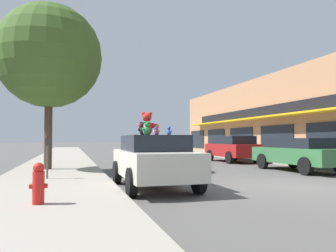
{
  "coord_description": "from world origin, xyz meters",
  "views": [
    {
      "loc": [
        -6.03,
        -8.41,
        1.39
      ],
      "look_at": [
        -2.33,
        3.97,
        1.92
      ],
      "focal_mm": 35.0,
      "sensor_mm": 36.0,
      "label": 1
    }
  ],
  "objects_px": {
    "teddy_bear_cream": "(156,130)",
    "teddy_bear_orange": "(157,130)",
    "teddy_bear_giant": "(147,124)",
    "fire_hydrant": "(39,183)",
    "teddy_bear_white": "(146,130)",
    "plush_art_car": "(154,160)",
    "teddy_bear_pink": "(142,129)",
    "teddy_bear_black": "(143,129)",
    "teddy_bear_blue": "(169,131)",
    "parking_meter": "(47,153)",
    "parked_car_far_center": "(298,153)",
    "teddy_bear_green": "(147,128)",
    "teddy_bear_purple": "(156,131)",
    "parked_car_far_right": "(232,148)",
    "street_tree": "(49,56)"
  },
  "relations": [
    {
      "from": "teddy_bear_pink",
      "to": "parking_meter",
      "type": "distance_m",
      "value": 3.19
    },
    {
      "from": "teddy_bear_giant",
      "to": "parked_car_far_center",
      "type": "height_order",
      "value": "teddy_bear_giant"
    },
    {
      "from": "parked_car_far_right",
      "to": "teddy_bear_green",
      "type": "bearing_deg",
      "value": -128.17
    },
    {
      "from": "teddy_bear_orange",
      "to": "parked_car_far_right",
      "type": "bearing_deg",
      "value": 171.96
    },
    {
      "from": "parked_car_far_center",
      "to": "teddy_bear_pink",
      "type": "bearing_deg",
      "value": -161.37
    },
    {
      "from": "teddy_bear_white",
      "to": "teddy_bear_purple",
      "type": "bearing_deg",
      "value": 176.03
    },
    {
      "from": "teddy_bear_pink",
      "to": "fire_hydrant",
      "type": "height_order",
      "value": "teddy_bear_pink"
    },
    {
      "from": "teddy_bear_black",
      "to": "teddy_bear_orange",
      "type": "height_order",
      "value": "teddy_bear_black"
    },
    {
      "from": "teddy_bear_black",
      "to": "parking_meter",
      "type": "xyz_separation_m",
      "value": [
        -2.64,
        2.0,
        -0.72
      ]
    },
    {
      "from": "teddy_bear_black",
      "to": "parking_meter",
      "type": "height_order",
      "value": "teddy_bear_black"
    },
    {
      "from": "teddy_bear_white",
      "to": "teddy_bear_orange",
      "type": "xyz_separation_m",
      "value": [
        0.49,
        0.72,
        0.02
      ]
    },
    {
      "from": "teddy_bear_giant",
      "to": "street_tree",
      "type": "distance_m",
      "value": 6.67
    },
    {
      "from": "parking_meter",
      "to": "parked_car_far_right",
      "type": "bearing_deg",
      "value": 35.12
    },
    {
      "from": "teddy_bear_cream",
      "to": "teddy_bear_orange",
      "type": "height_order",
      "value": "teddy_bear_orange"
    },
    {
      "from": "plush_art_car",
      "to": "teddy_bear_blue",
      "type": "relative_size",
      "value": 13.87
    },
    {
      "from": "teddy_bear_orange",
      "to": "teddy_bear_giant",
      "type": "bearing_deg",
      "value": -59.98
    },
    {
      "from": "parking_meter",
      "to": "teddy_bear_green",
      "type": "bearing_deg",
      "value": -43.12
    },
    {
      "from": "teddy_bear_pink",
      "to": "street_tree",
      "type": "height_order",
      "value": "street_tree"
    },
    {
      "from": "plush_art_car",
      "to": "teddy_bear_pink",
      "type": "bearing_deg",
      "value": 112.65
    },
    {
      "from": "teddy_bear_green",
      "to": "parked_car_far_right",
      "type": "relative_size",
      "value": 0.09
    },
    {
      "from": "teddy_bear_cream",
      "to": "teddy_bear_black",
      "type": "distance_m",
      "value": 0.91
    },
    {
      "from": "teddy_bear_purple",
      "to": "teddy_bear_white",
      "type": "height_order",
      "value": "teddy_bear_white"
    },
    {
      "from": "parking_meter",
      "to": "teddy_bear_pink",
      "type": "bearing_deg",
      "value": -27.6
    },
    {
      "from": "teddy_bear_white",
      "to": "parking_meter",
      "type": "distance_m",
      "value": 3.6
    },
    {
      "from": "teddy_bear_green",
      "to": "fire_hydrant",
      "type": "bearing_deg",
      "value": 21.12
    },
    {
      "from": "teddy_bear_orange",
      "to": "fire_hydrant",
      "type": "height_order",
      "value": "teddy_bear_orange"
    },
    {
      "from": "plush_art_car",
      "to": "teddy_bear_orange",
      "type": "height_order",
      "value": "teddy_bear_orange"
    },
    {
      "from": "teddy_bear_black",
      "to": "teddy_bear_cream",
      "type": "bearing_deg",
      "value": -128.33
    },
    {
      "from": "teddy_bear_cream",
      "to": "teddy_bear_orange",
      "type": "xyz_separation_m",
      "value": [
        -0.08,
        -0.33,
        0.01
      ]
    },
    {
      "from": "teddy_bear_green",
      "to": "parking_meter",
      "type": "height_order",
      "value": "teddy_bear_green"
    },
    {
      "from": "plush_art_car",
      "to": "teddy_bear_orange",
      "type": "distance_m",
      "value": 0.94
    },
    {
      "from": "street_tree",
      "to": "fire_hydrant",
      "type": "distance_m",
      "value": 8.89
    },
    {
      "from": "teddy_bear_purple",
      "to": "teddy_bear_blue",
      "type": "distance_m",
      "value": 1.35
    },
    {
      "from": "street_tree",
      "to": "plush_art_car",
      "type": "bearing_deg",
      "value": -59.77
    },
    {
      "from": "parked_car_far_right",
      "to": "parking_meter",
      "type": "xyz_separation_m",
      "value": [
        -10.26,
        -7.22,
        0.08
      ]
    },
    {
      "from": "parked_car_far_center",
      "to": "teddy_bear_green",
      "type": "bearing_deg",
      "value": -154.9
    },
    {
      "from": "teddy_bear_cream",
      "to": "parked_car_far_right",
      "type": "height_order",
      "value": "teddy_bear_cream"
    },
    {
      "from": "teddy_bear_pink",
      "to": "teddy_bear_orange",
      "type": "xyz_separation_m",
      "value": [
        0.39,
        -0.18,
        -0.01
      ]
    },
    {
      "from": "teddy_bear_white",
      "to": "teddy_bear_giant",
      "type": "bearing_deg",
      "value": -48.0
    },
    {
      "from": "parked_car_far_center",
      "to": "teddy_bear_white",
      "type": "bearing_deg",
      "value": -155.73
    },
    {
      "from": "teddy_bear_white",
      "to": "street_tree",
      "type": "distance_m",
      "value": 7.24
    },
    {
      "from": "teddy_bear_green",
      "to": "parked_car_far_right",
      "type": "xyz_separation_m",
      "value": [
        7.62,
        9.69,
        -0.8
      ]
    },
    {
      "from": "teddy_bear_orange",
      "to": "parked_car_far_right",
      "type": "relative_size",
      "value": 0.08
    },
    {
      "from": "teddy_bear_giant",
      "to": "fire_hydrant",
      "type": "height_order",
      "value": "teddy_bear_giant"
    },
    {
      "from": "teddy_bear_black",
      "to": "teddy_bear_orange",
      "type": "bearing_deg",
      "value": -142.18
    },
    {
      "from": "teddy_bear_blue",
      "to": "parked_car_far_center",
      "type": "bearing_deg",
      "value": -102.55
    },
    {
      "from": "teddy_bear_white",
      "to": "teddy_bear_cream",
      "type": "bearing_deg",
      "value": -61.35
    },
    {
      "from": "teddy_bear_cream",
      "to": "parking_meter",
      "type": "distance_m",
      "value": 3.54
    },
    {
      "from": "teddy_bear_blue",
      "to": "parking_meter",
      "type": "relative_size",
      "value": 0.23
    },
    {
      "from": "teddy_bear_giant",
      "to": "teddy_bear_cream",
      "type": "relative_size",
      "value": 2.12
    }
  ]
}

